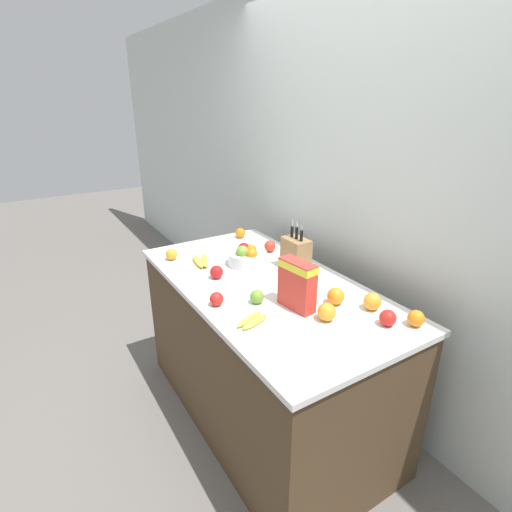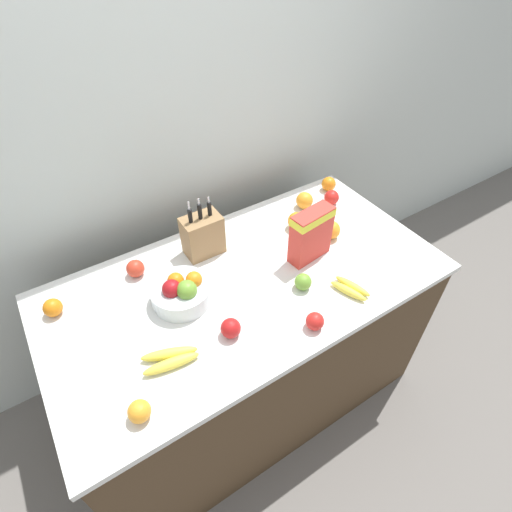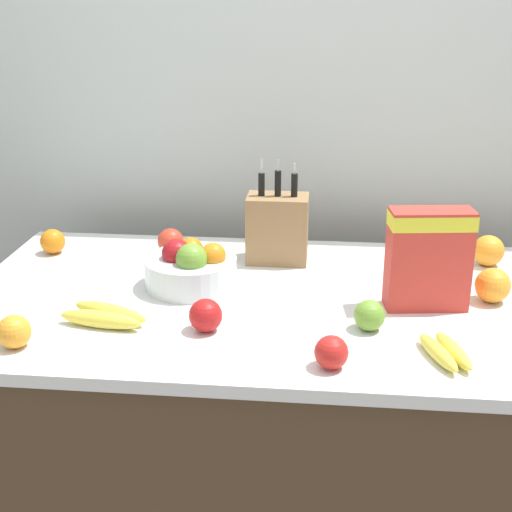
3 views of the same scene
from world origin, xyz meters
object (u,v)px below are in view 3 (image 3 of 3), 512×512
object	(u,v)px
knife_block	(277,228)
apple_leftmost	(369,315)
apple_near_bananas	(171,241)
cereal_box	(429,254)
orange_front_center	(14,332)
fruit_bowl	(191,268)
orange_by_cereal	(53,241)
orange_front_right	(488,251)
banana_bunch_left	(446,352)
orange_back_center	(445,263)
banana_bunch_right	(105,316)
apple_rear	(331,352)
apple_middle	(206,315)
orange_mid_left	(493,285)

from	to	relation	value
knife_block	apple_leftmost	xyz separation A→B (m)	(0.24, -0.42, -0.06)
knife_block	apple_near_bananas	xyz separation A→B (m)	(-0.31, 0.02, -0.06)
cereal_box	orange_front_center	world-z (taller)	cereal_box
apple_near_bananas	knife_block	bearing A→B (deg)	-4.37
fruit_bowl	orange_by_cereal	bearing A→B (deg)	155.26
orange_front_center	orange_front_right	size ratio (longest dim) A/B	0.85
orange_front_center	banana_bunch_left	bearing A→B (deg)	2.53
cereal_box	orange_back_center	distance (m)	0.22
banana_bunch_left	banana_bunch_right	bearing A→B (deg)	173.09
knife_block	apple_rear	world-z (taller)	knife_block
apple_middle	cereal_box	bearing A→B (deg)	19.70
fruit_bowl	apple_leftmost	size ratio (longest dim) A/B	3.35
banana_bunch_left	apple_leftmost	bearing A→B (deg)	141.65
fruit_bowl	orange_back_center	size ratio (longest dim) A/B	2.75
apple_near_bananas	orange_mid_left	xyz separation A→B (m)	(0.86, -0.26, 0.01)
orange_mid_left	banana_bunch_right	bearing A→B (deg)	-166.62
fruit_bowl	orange_mid_left	xyz separation A→B (m)	(0.75, -0.02, -0.01)
banana_bunch_right	apple_middle	size ratio (longest dim) A/B	2.79
banana_bunch_right	orange_front_center	world-z (taller)	orange_front_center
orange_mid_left	orange_front_right	xyz separation A→B (m)	(0.04, 0.25, -0.00)
cereal_box	banana_bunch_right	size ratio (longest dim) A/B	1.16
apple_middle	apple_leftmost	world-z (taller)	apple_middle
orange_front_right	cereal_box	bearing A→B (deg)	-124.53
apple_leftmost	banana_bunch_left	bearing A→B (deg)	-38.35
apple_leftmost	orange_front_center	bearing A→B (deg)	-168.04
banana_bunch_right	apple_middle	bearing A→B (deg)	-3.12
banana_bunch_right	apple_near_bananas	bearing A→B (deg)	83.78
knife_block	orange_mid_left	distance (m)	0.60
fruit_bowl	orange_mid_left	distance (m)	0.75
apple_near_bananas	orange_front_right	xyz separation A→B (m)	(0.90, -0.00, 0.01)
fruit_bowl	apple_leftmost	world-z (taller)	fruit_bowl
apple_rear	apple_near_bananas	xyz separation A→B (m)	(-0.47, 0.63, 0.00)
cereal_box	orange_front_right	distance (m)	0.38
apple_leftmost	orange_front_center	xyz separation A→B (m)	(-0.76, -0.16, 0.00)
apple_near_bananas	orange_by_cereal	xyz separation A→B (m)	(-0.34, -0.03, -0.00)
apple_middle	apple_leftmost	size ratio (longest dim) A/B	1.07
orange_back_center	apple_leftmost	bearing A→B (deg)	-123.04
cereal_box	orange_front_center	xyz separation A→B (m)	(-0.90, -0.30, -0.10)
banana_bunch_right	orange_back_center	xyz separation A→B (m)	(0.82, 0.36, 0.02)
banana_bunch_left	apple_near_bananas	size ratio (longest dim) A/B	2.30
banana_bunch_right	apple_near_bananas	xyz separation A→B (m)	(0.05, 0.47, 0.02)
cereal_box	banana_bunch_left	world-z (taller)	cereal_box
fruit_bowl	orange_front_right	distance (m)	0.83
banana_bunch_left	orange_back_center	xyz separation A→B (m)	(0.06, 0.45, 0.03)
banana_bunch_left	orange_front_center	size ratio (longest dim) A/B	2.39
banana_bunch_left	apple_leftmost	size ratio (longest dim) A/B	2.46
orange_back_center	orange_mid_left	xyz separation A→B (m)	(0.09, -0.14, -0.00)
fruit_bowl	banana_bunch_right	size ratio (longest dim) A/B	1.12
banana_bunch_right	orange_front_center	xyz separation A→B (m)	(-0.16, -0.13, 0.02)
apple_rear	orange_front_right	xyz separation A→B (m)	(0.43, 0.62, 0.01)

